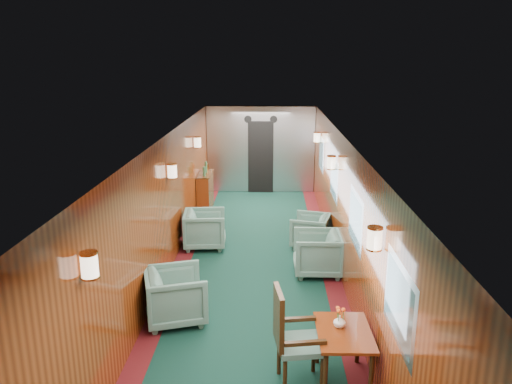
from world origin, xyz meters
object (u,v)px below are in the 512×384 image
armchair_left_near (176,296)px  armchair_right_near (317,253)px  armchair_right_far (310,231)px  side_chair (291,334)px  armchair_left_far (205,229)px  credenza (205,191)px  dining_table (344,339)px

armchair_left_near → armchair_right_near: (2.16, 1.69, -0.01)m
armchair_right_near → armchair_right_far: armchair_right_near is taller
side_chair → armchair_right_near: (0.58, 3.11, -0.27)m
side_chair → armchair_left_far: size_ratio=1.46×
armchair_left_far → side_chair: bearing=-165.5°
credenza → armchair_right_far: size_ratio=1.65×
armchair_left_near → side_chair: bearing=-148.8°
side_chair → armchair_right_near: size_ratio=1.45×
credenza → armchair_right_far: (2.42, -2.48, -0.14)m
credenza → dining_table: bearing=-70.1°
side_chair → armchair_right_far: side_chair is taller
dining_table → armchair_left_near: 2.58m
side_chair → armchair_right_near: bearing=71.1°
armchair_left_far → armchair_right_far: (2.10, 0.08, -0.04)m
side_chair → armchair_left_far: bearing=101.3°
dining_table → side_chair: side_chair is taller
armchair_right_near → armchair_right_far: size_ratio=1.13×
armchair_left_far → armchair_right_near: bearing=-124.9°
dining_table → armchair_right_far: size_ratio=1.23×
dining_table → armchair_left_far: (-2.15, 4.25, -0.18)m
dining_table → side_chair: size_ratio=0.75×
side_chair → armchair_left_far: 4.59m
armchair_left_near → armchair_right_far: 3.67m
armchair_right_near → armchair_left_near: bearing=-51.9°
side_chair → credenza: (-1.86, 6.88, -0.18)m
armchair_right_near → armchair_right_far: bearing=-178.9°
dining_table → armchair_right_far: 4.34m
dining_table → armchair_right_near: size_ratio=1.09×
armchair_left_near → armchair_right_far: size_ratio=1.16×
armchair_left_near → armchair_right_near: bearing=-69.0°
dining_table → armchair_right_far: bearing=89.7°
armchair_left_far → credenza: bearing=2.0°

